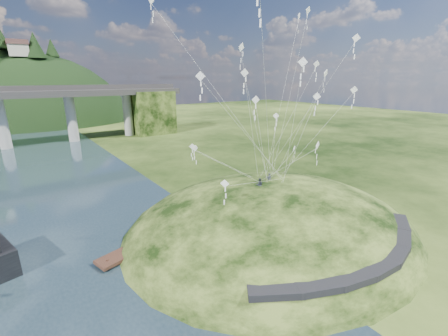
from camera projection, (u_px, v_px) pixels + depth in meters
ground at (227, 257)px, 29.50m from camera, size 320.00×320.00×0.00m
grass_hill at (270, 238)px, 35.98m from camera, size 36.00×32.00×13.00m
footpath at (365, 259)px, 25.53m from camera, size 22.29×5.84×0.83m
wooden_dock at (154, 239)px, 32.03m from camera, size 12.67×5.09×0.90m
kite_flyers at (262, 177)px, 35.20m from camera, size 3.30×1.70×1.77m
kite_swarm at (270, 84)px, 30.02m from camera, size 20.16×15.65×19.57m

